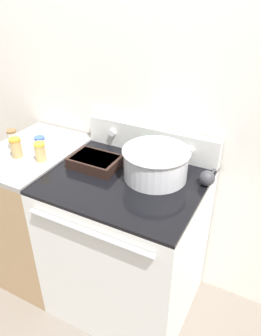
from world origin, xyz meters
name	(u,v)px	position (x,y,z in m)	size (l,w,h in m)	color
kitchen_wall	(157,96)	(0.00, 0.71, 1.25)	(8.00, 0.05, 2.50)	silver
stove_range	(126,245)	(0.00, 0.34, 0.46)	(0.80, 0.70, 0.92)	silver
control_panel	(151,140)	(0.00, 0.65, 1.01)	(0.80, 0.07, 0.16)	silver
side_counter	(42,212)	(-0.63, 0.34, 0.47)	(0.47, 0.67, 0.94)	tan
mixing_bowl	(156,162)	(0.13, 0.42, 1.01)	(0.34, 0.34, 0.16)	silver
casserole_dish	(95,161)	(-0.20, 0.37, 0.96)	(0.26, 0.18, 0.06)	black
ladle	(208,178)	(0.38, 0.48, 0.96)	(0.08, 0.27, 0.08)	#333338
spice_jar_yellow_cap	(40,152)	(-0.49, 0.27, 0.99)	(0.06, 0.06, 0.11)	tan
spice_jar_blue_cap	(40,144)	(-0.57, 0.36, 0.98)	(0.06, 0.06, 0.09)	beige
spice_jar_orange_cap	(16,148)	(-0.64, 0.24, 0.99)	(0.06, 0.06, 0.11)	tan
spice_jar_brown_cap	(13,140)	(-0.72, 0.30, 1.00)	(0.06, 0.06, 0.12)	beige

